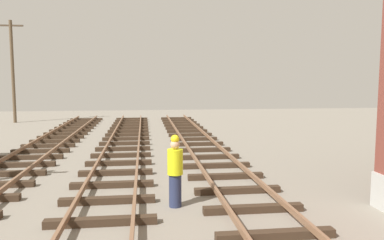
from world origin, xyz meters
The scene contains 2 objects.
utility_pole_far centered at (-11.60, 29.44, 4.03)m, with size 1.80×0.24×7.69m.
track_worker_foreground centered at (-1.03, 8.64, 0.93)m, with size 0.40×0.40×1.87m.
Camera 1 is at (-1.79, -0.80, 3.25)m, focal length 35.42 mm.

